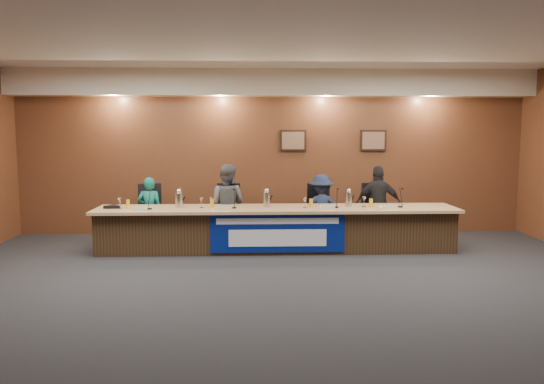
% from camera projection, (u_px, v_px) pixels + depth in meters
% --- Properties ---
extents(floor, '(10.00, 10.00, 0.00)m').
position_uv_depth(floor, '(285.00, 292.00, 6.73)').
color(floor, black).
rests_on(floor, ground).
extents(ceiling, '(10.00, 8.00, 0.04)m').
position_uv_depth(ceiling, '(286.00, 34.00, 6.36)').
color(ceiling, silver).
rests_on(ceiling, wall_back).
extents(wall_back, '(10.00, 0.04, 3.20)m').
position_uv_depth(wall_back, '(273.00, 153.00, 10.51)').
color(wall_back, '#592F1B').
rests_on(wall_back, floor).
extents(soffit, '(10.00, 0.50, 0.50)m').
position_uv_depth(soffit, '(273.00, 83.00, 10.11)').
color(soffit, beige).
rests_on(soffit, wall_back).
extents(dais_body, '(6.00, 0.80, 0.70)m').
position_uv_depth(dais_body, '(276.00, 230.00, 9.07)').
color(dais_body, '#382515').
rests_on(dais_body, floor).
extents(dais_top, '(6.10, 0.95, 0.05)m').
position_uv_depth(dais_top, '(277.00, 209.00, 8.98)').
color(dais_top, tan).
rests_on(dais_top, dais_body).
extents(banner, '(2.20, 0.02, 0.65)m').
position_uv_depth(banner, '(278.00, 233.00, 8.65)').
color(banner, navy).
rests_on(banner, dais_body).
extents(banner_text_upper, '(2.00, 0.01, 0.10)m').
position_uv_depth(banner_text_upper, '(278.00, 221.00, 8.62)').
color(banner_text_upper, silver).
rests_on(banner_text_upper, banner).
extents(banner_text_lower, '(1.60, 0.01, 0.28)m').
position_uv_depth(banner_text_lower, '(278.00, 238.00, 8.65)').
color(banner_text_lower, silver).
rests_on(banner_text_lower, banner).
extents(wall_photo_left, '(0.52, 0.04, 0.42)m').
position_uv_depth(wall_photo_left, '(293.00, 141.00, 10.47)').
color(wall_photo_left, black).
rests_on(wall_photo_left, wall_back).
extents(wall_photo_right, '(0.52, 0.04, 0.42)m').
position_uv_depth(wall_photo_right, '(373.00, 140.00, 10.53)').
color(wall_photo_right, black).
rests_on(wall_photo_right, wall_back).
extents(panelist_a, '(0.46, 0.31, 1.22)m').
position_uv_depth(panelist_a, '(150.00, 211.00, 9.50)').
color(panelist_a, '#0F5A51').
rests_on(panelist_a, floor).
extents(panelist_b, '(0.85, 0.75, 1.45)m').
position_uv_depth(panelist_b, '(227.00, 204.00, 9.54)').
color(panelist_b, '#4F4F53').
rests_on(panelist_b, floor).
extents(panelist_c, '(0.84, 0.52, 1.26)m').
position_uv_depth(panelist_c, '(321.00, 209.00, 9.62)').
color(panelist_c, '#141D34').
rests_on(panelist_c, floor).
extents(panelist_d, '(0.86, 0.44, 1.41)m').
position_uv_depth(panelist_d, '(378.00, 204.00, 9.65)').
color(panelist_d, black).
rests_on(panelist_d, floor).
extents(office_chair_a, '(0.58, 0.58, 0.08)m').
position_uv_depth(office_chair_a, '(151.00, 217.00, 9.62)').
color(office_chair_a, black).
rests_on(office_chair_a, floor).
extents(office_chair_b, '(0.52, 0.52, 0.08)m').
position_uv_depth(office_chair_b, '(227.00, 217.00, 9.67)').
color(office_chair_b, black).
rests_on(office_chair_b, floor).
extents(office_chair_c, '(0.51, 0.51, 0.08)m').
position_uv_depth(office_chair_c, '(320.00, 216.00, 9.73)').
color(office_chair_c, black).
rests_on(office_chair_c, floor).
extents(office_chair_d, '(0.56, 0.56, 0.08)m').
position_uv_depth(office_chair_d, '(377.00, 216.00, 9.77)').
color(office_chair_d, black).
rests_on(office_chair_d, floor).
extents(nameplate_a, '(0.24, 0.08, 0.10)m').
position_uv_depth(nameplate_a, '(139.00, 208.00, 8.62)').
color(nameplate_a, white).
rests_on(nameplate_a, dais_top).
extents(microphone_a, '(0.07, 0.07, 0.02)m').
position_uv_depth(microphone_a, '(150.00, 209.00, 8.76)').
color(microphone_a, black).
rests_on(microphone_a, dais_top).
extents(juice_glass_a, '(0.06, 0.06, 0.15)m').
position_uv_depth(juice_glass_a, '(128.00, 204.00, 8.83)').
color(juice_glass_a, orange).
rests_on(juice_glass_a, dais_top).
extents(water_glass_a, '(0.08, 0.08, 0.18)m').
position_uv_depth(water_glass_a, '(120.00, 203.00, 8.82)').
color(water_glass_a, silver).
rests_on(water_glass_a, dais_top).
extents(nameplate_b, '(0.24, 0.08, 0.10)m').
position_uv_depth(nameplate_b, '(222.00, 207.00, 8.66)').
color(nameplate_b, white).
rests_on(nameplate_b, dais_top).
extents(microphone_b, '(0.07, 0.07, 0.02)m').
position_uv_depth(microphone_b, '(234.00, 208.00, 8.86)').
color(microphone_b, black).
rests_on(microphone_b, dais_top).
extents(juice_glass_b, '(0.06, 0.06, 0.15)m').
position_uv_depth(juice_glass_b, '(212.00, 204.00, 8.90)').
color(juice_glass_b, orange).
rests_on(juice_glass_b, dais_top).
extents(water_glass_b, '(0.08, 0.08, 0.18)m').
position_uv_depth(water_glass_b, '(201.00, 203.00, 8.89)').
color(water_glass_b, silver).
rests_on(water_glass_b, dais_top).
extents(nameplate_c, '(0.24, 0.08, 0.10)m').
position_uv_depth(nameplate_c, '(328.00, 207.00, 8.76)').
color(nameplate_c, white).
rests_on(nameplate_c, dais_top).
extents(microphone_c, '(0.07, 0.07, 0.02)m').
position_uv_depth(microphone_c, '(336.00, 207.00, 8.92)').
color(microphone_c, black).
rests_on(microphone_c, dais_top).
extents(juice_glass_c, '(0.06, 0.06, 0.15)m').
position_uv_depth(juice_glass_c, '(311.00, 203.00, 8.96)').
color(juice_glass_c, orange).
rests_on(juice_glass_c, dais_top).
extents(water_glass_c, '(0.08, 0.08, 0.18)m').
position_uv_depth(water_glass_c, '(305.00, 203.00, 8.91)').
color(water_glass_c, silver).
rests_on(water_glass_c, dais_top).
extents(nameplate_d, '(0.24, 0.08, 0.10)m').
position_uv_depth(nameplate_d, '(389.00, 206.00, 8.79)').
color(nameplate_d, white).
rests_on(nameplate_d, dais_top).
extents(microphone_d, '(0.07, 0.07, 0.02)m').
position_uv_depth(microphone_d, '(400.00, 207.00, 8.98)').
color(microphone_d, black).
rests_on(microphone_d, dais_top).
extents(juice_glass_d, '(0.06, 0.06, 0.15)m').
position_uv_depth(juice_glass_d, '(371.00, 203.00, 8.97)').
color(juice_glass_d, orange).
rests_on(juice_glass_d, dais_top).
extents(water_glass_d, '(0.08, 0.08, 0.18)m').
position_uv_depth(water_glass_d, '(364.00, 202.00, 9.00)').
color(water_glass_d, silver).
rests_on(water_glass_d, dais_top).
extents(carafe_left, '(0.13, 0.13, 0.25)m').
position_uv_depth(carafe_left, '(179.00, 200.00, 8.94)').
color(carafe_left, silver).
rests_on(carafe_left, dais_top).
extents(carafe_mid, '(0.11, 0.11, 0.26)m').
position_uv_depth(carafe_mid, '(267.00, 199.00, 9.01)').
color(carafe_mid, silver).
rests_on(carafe_mid, dais_top).
extents(carafe_right, '(0.11, 0.11, 0.25)m').
position_uv_depth(carafe_right, '(349.00, 199.00, 9.07)').
color(carafe_right, silver).
rests_on(carafe_right, dais_top).
extents(speakerphone, '(0.32, 0.32, 0.05)m').
position_uv_depth(speakerphone, '(113.00, 207.00, 8.88)').
color(speakerphone, black).
rests_on(speakerphone, dais_top).
extents(paper_stack, '(0.26, 0.33, 0.01)m').
position_uv_depth(paper_stack, '(387.00, 207.00, 8.98)').
color(paper_stack, white).
rests_on(paper_stack, dais_top).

